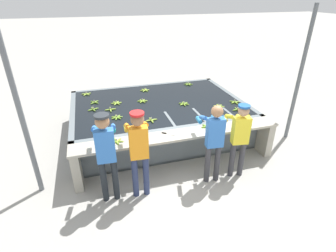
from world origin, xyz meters
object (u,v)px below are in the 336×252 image
object	(u,v)px
knife_1	(167,134)
support_post_right	(299,78)
banana_bunch_floating_7	(142,101)
banana_bunch_ledge_1	(116,141)
banana_bunch_floating_11	(188,84)
banana_bunch_ledge_0	(207,127)
worker_1	(139,147)
knife_0	(235,127)
banana_bunch_floating_4	(94,102)
support_post_left	(21,114)
banana_bunch_floating_13	(235,102)
worker_3	(239,134)
banana_bunch_floating_3	(117,117)
worker_0	(106,150)
banana_bunch_floating_6	(86,94)
worker_2	(214,137)
banana_bunch_floating_5	(116,103)
banana_bunch_floating_12	(238,110)
banana_bunch_floating_1	(184,104)
banana_bunch_floating_2	(151,120)
banana_bunch_floating_8	(93,109)
banana_bunch_floating_0	(110,109)
banana_bunch_floating_10	(145,90)
banana_bunch_floating_9	(219,106)

from	to	relation	value
knife_1	support_post_right	world-z (taller)	support_post_right
banana_bunch_floating_7	banana_bunch_ledge_1	distance (m)	2.10
banana_bunch_floating_11	banana_bunch_ledge_0	world-z (taller)	banana_bunch_ledge_0
worker_1	knife_0	xyz separation A→B (m)	(2.16, 0.47, -0.18)
banana_bunch_floating_4	support_post_left	world-z (taller)	support_post_left
banana_bunch_floating_13	knife_0	distance (m)	1.43
worker_3	banana_bunch_floating_3	xyz separation A→B (m)	(-2.16, 1.66, -0.09)
worker_0	worker_1	bearing A→B (deg)	-4.34
worker_3	banana_bunch_floating_6	distance (m)	4.43
banana_bunch_floating_13	knife_1	distance (m)	2.42
support_post_right	knife_0	bearing A→B (deg)	-164.04
banana_bunch_floating_3	support_post_left	xyz separation A→B (m)	(-1.64, -1.02, 0.74)
worker_1	support_post_right	world-z (taller)	support_post_right
knife_0	worker_2	bearing A→B (deg)	-147.34
banana_bunch_floating_5	banana_bunch_floating_12	distance (m)	3.04
banana_bunch_floating_1	banana_bunch_floating_2	world-z (taller)	same
worker_2	banana_bunch_floating_13	xyz separation A→B (m)	(1.43, 1.71, -0.12)
banana_bunch_floating_12	knife_0	distance (m)	0.94
worker_2	banana_bunch_floating_8	bearing A→B (deg)	132.53
worker_1	worker_2	size ratio (longest dim) A/B	1.04
banana_bunch_floating_8	banana_bunch_floating_13	size ratio (longest dim) A/B	1.00
banana_bunch_floating_5	banana_bunch_ledge_1	xyz separation A→B (m)	(-0.24, -1.95, 0.00)
banana_bunch_floating_0	banana_bunch_ledge_0	world-z (taller)	banana_bunch_ledge_0
banana_bunch_floating_5	banana_bunch_ledge_1	bearing A→B (deg)	-96.97
banana_bunch_floating_2	banana_bunch_floating_12	size ratio (longest dim) A/B	1.01
banana_bunch_floating_11	banana_bunch_ledge_0	xyz separation A→B (m)	(-0.64, -2.80, 0.00)
banana_bunch_floating_3	banana_bunch_floating_6	bearing A→B (deg)	109.34
worker_0	banana_bunch_floating_5	size ratio (longest dim) A/B	6.08
banana_bunch_ledge_0	worker_3	bearing A→B (deg)	-57.96
banana_bunch_floating_5	banana_bunch_floating_8	distance (m)	0.64
banana_bunch_floating_4	banana_bunch_floating_5	bearing A→B (deg)	-21.83
worker_0	worker_1	distance (m)	0.55
banana_bunch_floating_6	knife_1	distance (m)	3.22
worker_0	support_post_right	world-z (taller)	support_post_right
banana_bunch_floating_11	banana_bunch_floating_6	bearing A→B (deg)	179.68
banana_bunch_floating_0	worker_2	bearing A→B (deg)	-51.77
banana_bunch_floating_13	banana_bunch_floating_3	bearing A→B (deg)	-179.17
banana_bunch_floating_11	knife_1	size ratio (longest dim) A/B	0.97
banana_bunch_floating_1	banana_bunch_floating_7	world-z (taller)	same
banana_bunch_floating_7	knife_0	distance (m)	2.55
banana_bunch_floating_0	banana_bunch_floating_4	distance (m)	0.68
banana_bunch_floating_5	banana_bunch_floating_0	bearing A→B (deg)	-116.97
worker_0	banana_bunch_floating_13	bearing A→B (deg)	26.18
worker_2	banana_bunch_floating_13	world-z (taller)	worker_2
banana_bunch_floating_3	banana_bunch_floating_10	distance (m)	1.91
support_post_right	banana_bunch_floating_5	bearing A→B (deg)	159.94
banana_bunch_floating_11	knife_0	world-z (taller)	banana_bunch_floating_11
banana_bunch_floating_11	support_post_left	xyz separation A→B (m)	(-4.05, -2.78, 0.74)
worker_0	banana_bunch_floating_9	size ratio (longest dim) A/B	6.08
banana_bunch_floating_7	banana_bunch_floating_2	bearing A→B (deg)	-92.39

